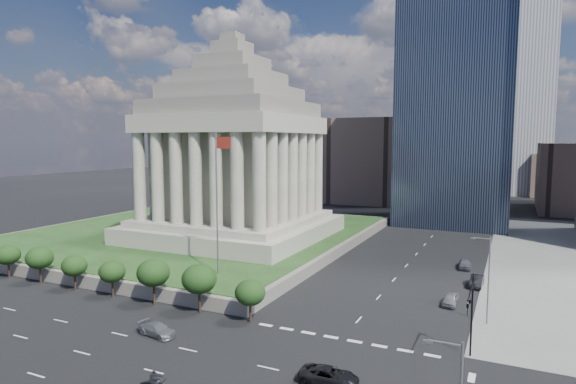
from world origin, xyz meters
The scene contains 17 objects.
ground centered at (0.00, 100.00, 0.00)m, with size 500.00×500.00×0.00m, color black.
plaza_terrace centered at (-45.00, 50.00, 0.90)m, with size 66.00×70.00×1.80m, color #615C53.
plaza_lawn centered at (-45.00, 50.00, 1.85)m, with size 64.00×68.00×0.10m, color #203817.
war_memorial centered at (-34.00, 48.00, 21.40)m, with size 34.00×34.00×39.00m, color gray, non-canonical shape.
flagpole centered at (-21.83, 24.00, 13.11)m, with size 2.52×0.24×20.00m.
tree_row centered at (-35.50, 14.00, 3.00)m, with size 53.00×4.00×6.00m, color black, non-canonical shape.
midrise_glass centered at (2.00, 95.00, 30.00)m, with size 26.00×26.00×60.00m, color black.
building_filler_ne centered at (32.00, 130.00, 10.00)m, with size 20.00×30.00×20.00m, color brown.
building_filler_nw centered at (-30.00, 130.00, 14.00)m, with size 24.00×30.00×28.00m, color brown.
traffic_signal_ne centered at (12.50, 13.70, 5.25)m, with size 0.30×5.74×8.00m.
street_lamp_north centered at (13.33, 25.00, 5.66)m, with size 2.13×0.22×10.00m.
pickup_truck centered at (2.04, 4.69, 0.71)m, with size 2.37×5.14×1.43m, color black.
suv_grey centered at (-18.10, 6.46, 0.67)m, with size 4.62×1.88×1.34m, color slate.
parked_sedan_near centered at (9.00, 29.96, 0.71)m, with size 1.68×4.17×1.42m, color gray.
parked_sedan_mid centered at (11.42, 39.63, 0.78)m, with size 1.65×4.72×1.55m, color black.
parked_sedan_far centered at (9.00, 49.27, 0.79)m, with size 4.65×1.87×1.58m, color #57595F.
motorcycle_trail centered at (-10.56, -2.91, 0.96)m, with size 2.58×0.70×1.92m, color black, non-canonical shape.
Camera 1 is at (15.57, -32.18, 20.67)m, focal length 30.00 mm.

